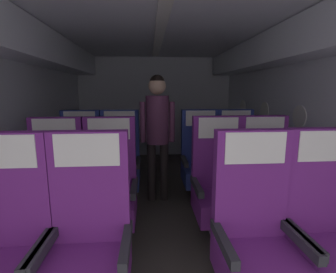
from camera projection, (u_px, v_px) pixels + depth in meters
ground at (162, 211)px, 2.95m from camera, size 3.45×5.65×0.02m
fuselage_shell at (161, 77)px, 2.90m from camera, size 3.33×5.30×2.13m
seat_a_left_window at (4, 249)px, 1.47m from camera, size 0.51×0.51×1.14m
seat_a_left_aisle at (89, 244)px, 1.51m from camera, size 0.51×0.51×1.14m
seat_a_right_aisle at (327, 234)px, 1.62m from camera, size 0.51×0.51×1.14m
seat_a_right_window at (256, 239)px, 1.57m from camera, size 0.51×0.51×1.14m
seat_b_left_window at (56, 191)px, 2.32m from camera, size 0.51×0.51×1.14m
seat_b_left_aisle at (110, 190)px, 2.35m from camera, size 0.51×0.51×1.14m
seat_b_right_aisle at (265, 185)px, 2.47m from camera, size 0.51×0.51×1.14m
seat_b_right_window at (219, 187)px, 2.42m from camera, size 0.51×0.51×1.14m
seat_c_left_window at (81, 164)px, 3.16m from camera, size 0.51×0.51×1.14m
seat_c_left_aisle at (120, 164)px, 3.19m from camera, size 0.51×0.51×1.14m
seat_c_right_aisle at (236, 161)px, 3.30m from camera, size 0.51×0.51×1.14m
seat_c_right_window at (201, 162)px, 3.28m from camera, size 0.51×0.51×1.14m
flight_attendant at (157, 125)px, 3.08m from camera, size 0.43×0.28×1.58m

